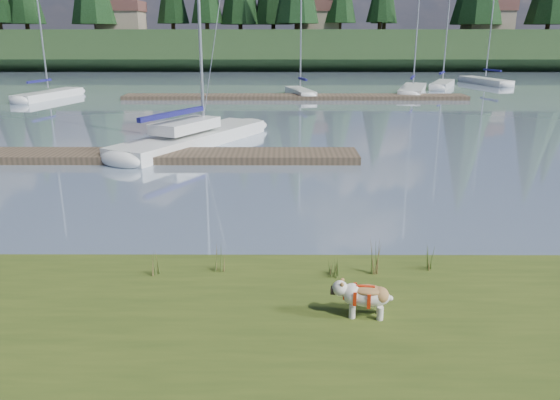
{
  "coord_description": "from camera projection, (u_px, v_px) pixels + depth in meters",
  "views": [
    {
      "loc": [
        1.04,
        -11.98,
        4.73
      ],
      "look_at": [
        0.99,
        -0.5,
        1.23
      ],
      "focal_mm": 35.0,
      "sensor_mm": 36.0,
      "label": 1
    }
  ],
  "objects": [
    {
      "name": "house_2",
      "position": [
        488.0,
        15.0,
        76.6
      ],
      "size": [
        6.3,
        5.3,
        4.65
      ],
      "color": "gray",
      "rests_on": "ridge"
    },
    {
      "name": "weed_2",
      "position": [
        377.0,
        261.0,
        10.25
      ],
      "size": [
        0.17,
        0.14,
        0.71
      ],
      "color": "#475B23",
      "rests_on": "bank"
    },
    {
      "name": "weed_4",
      "position": [
        334.0,
        270.0,
        10.17
      ],
      "size": [
        0.17,
        0.14,
        0.4
      ],
      "color": "#475B23",
      "rests_on": "bank"
    },
    {
      "name": "sailboat_bg_4",
      "position": [
        443.0,
        84.0,
        50.5
      ],
      "size": [
        4.12,
        7.09,
        10.6
      ],
      "rotation": [
        0.0,
        0.0,
        1.16
      ],
      "color": "silver",
      "rests_on": "ground"
    },
    {
      "name": "sailboat_bg_5",
      "position": [
        481.0,
        80.0,
        54.34
      ],
      "size": [
        3.41,
        8.15,
        11.44
      ],
      "rotation": [
        0.0,
        0.0,
        1.81
      ],
      "color": "silver",
      "rests_on": "ground"
    },
    {
      "name": "weed_0",
      "position": [
        221.0,
        259.0,
        10.48
      ],
      "size": [
        0.17,
        0.14,
        0.59
      ],
      "color": "#475B23",
      "rests_on": "bank"
    },
    {
      "name": "weed_3",
      "position": [
        159.0,
        264.0,
        10.35
      ],
      "size": [
        0.17,
        0.14,
        0.48
      ],
      "color": "#475B23",
      "rests_on": "bank"
    },
    {
      "name": "sailboat_bg_2",
      "position": [
        299.0,
        91.0,
        43.72
      ],
      "size": [
        2.55,
        6.33,
        9.53
      ],
      "rotation": [
        0.0,
        0.0,
        1.79
      ],
      "color": "silver",
      "rests_on": "ground"
    },
    {
      "name": "house_0",
      "position": [
        121.0,
        15.0,
        77.76
      ],
      "size": [
        6.3,
        5.3,
        4.65
      ],
      "color": "gray",
      "rests_on": "ridge"
    },
    {
      "name": "dock_far",
      "position": [
        295.0,
        97.0,
        41.49
      ],
      "size": [
        26.0,
        2.2,
        0.3
      ],
      "primitive_type": "cube",
      "color": "#4C3D2C",
      "rests_on": "ground"
    },
    {
      "name": "bulldog",
      "position": [
        365.0,
        295.0,
        8.77
      ],
      "size": [
        0.98,
        0.48,
        0.58
      ],
      "rotation": [
        0.0,
        0.0,
        3.0
      ],
      "color": "silver",
      "rests_on": "bank"
    },
    {
      "name": "weed_1",
      "position": [
        334.0,
        266.0,
        10.32
      ],
      "size": [
        0.17,
        0.14,
        0.42
      ],
      "color": "#475B23",
      "rests_on": "bank"
    },
    {
      "name": "ridge",
      "position": [
        275.0,
        50.0,
        81.94
      ],
      "size": [
        200.0,
        20.0,
        5.0
      ],
      "primitive_type": "cube",
      "color": "#1E3419",
      "rests_on": "ground"
    },
    {
      "name": "ground",
      "position": [
        269.0,
        99.0,
        41.54
      ],
      "size": [
        200.0,
        200.0,
        0.0
      ],
      "primitive_type": "plane",
      "color": "#7F91A7",
      "rests_on": "ground"
    },
    {
      "name": "sailboat_main",
      "position": [
        203.0,
        133.0,
        24.74
      ],
      "size": [
        6.57,
        9.96,
        14.55
      ],
      "rotation": [
        0.0,
        0.0,
        1.08
      ],
      "color": "silver",
      "rests_on": "ground"
    },
    {
      "name": "mud_lip",
      "position": [
        232.0,
        269.0,
        11.3
      ],
      "size": [
        60.0,
        0.5,
        0.14
      ],
      "primitive_type": "cube",
      "color": "#33281C",
      "rests_on": "ground"
    },
    {
      "name": "weed_5",
      "position": [
        429.0,
        259.0,
        10.54
      ],
      "size": [
        0.17,
        0.14,
        0.53
      ],
      "color": "#475B23",
      "rests_on": "bank"
    },
    {
      "name": "house_1",
      "position": [
        317.0,
        15.0,
        78.6
      ],
      "size": [
        6.3,
        5.3,
        4.65
      ],
      "color": "gray",
      "rests_on": "ridge"
    },
    {
      "name": "sailboat_bg_0",
      "position": [
        54.0,
        94.0,
        42.17
      ],
      "size": [
        3.22,
        7.94,
        11.33
      ],
      "rotation": [
        0.0,
        0.0,
        1.35
      ],
      "color": "silver",
      "rests_on": "ground"
    },
    {
      "name": "sailboat_bg_3",
      "position": [
        413.0,
        89.0,
        46.01
      ],
      "size": [
        4.29,
        9.05,
        13.01
      ],
      "rotation": [
        0.0,
        0.0,
        1.27
      ],
      "color": "silver",
      "rests_on": "ground"
    },
    {
      "name": "dock_near",
      "position": [
        154.0,
        156.0,
        21.43
      ],
      "size": [
        16.0,
        2.0,
        0.3
      ],
      "primitive_type": "cube",
      "color": "#4C3D2C",
      "rests_on": "ground"
    }
  ]
}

